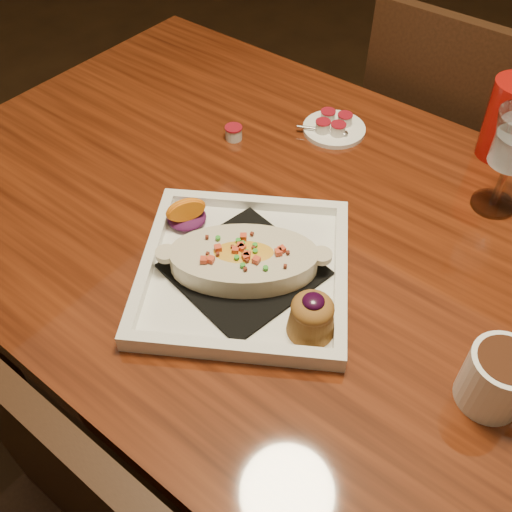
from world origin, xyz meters
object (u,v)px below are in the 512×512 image
Objects in this scene: table at (311,275)px; red_tumbler at (508,121)px; chair_far at (446,165)px; coffee_mug at (500,378)px; plate at (248,269)px; saucer at (333,127)px.

red_tumbler is at bearing 69.71° from table.
coffee_mug is at bearing 115.17° from chair_far.
table is at bearing 90.00° from chair_far.
plate is at bearing -108.11° from red_tumbler.
table is 12.65× the size of coffee_mug.
saucer is at bearing 73.42° from plate.
red_tumbler is at bearing 93.47° from coffee_mug.
coffee_mug is 0.78× the size of red_tumbler.
red_tumbler is (0.15, -0.23, 0.32)m from chair_far.
plate is at bearing -74.80° from saucer.
chair_far is 7.85× the size of coffee_mug.
coffee_mug reaches higher than table.
chair_far is at bearing 122.78° from red_tumbler.
plate is (-0.03, -0.77, 0.27)m from chair_far.
chair_far reaches higher than coffee_mug.
coffee_mug is at bearing -26.15° from plate.
plate reaches higher than saucer.
chair_far is (-0.00, 0.63, -0.15)m from table.
red_tumbler reaches higher than table.
chair_far is 0.82m from plate.
table is 0.19m from plate.
red_tumbler is (0.15, 0.40, 0.17)m from table.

